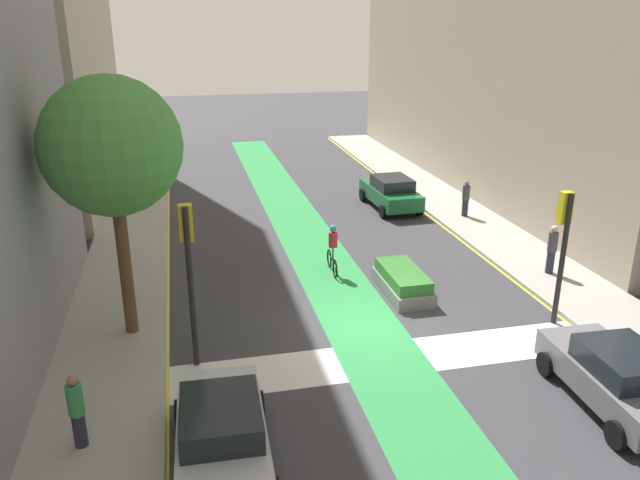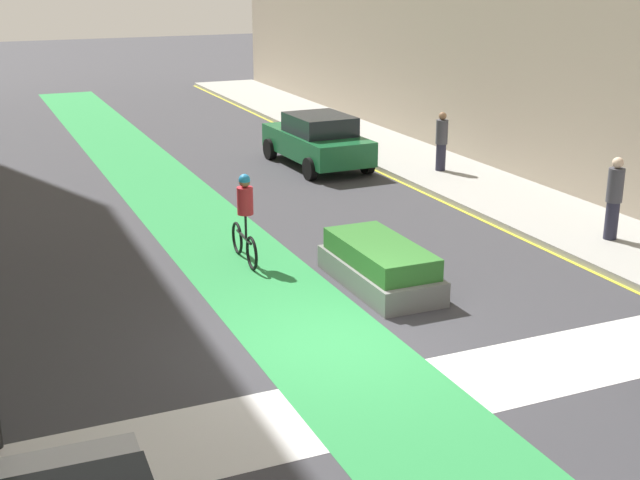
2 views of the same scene
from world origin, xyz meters
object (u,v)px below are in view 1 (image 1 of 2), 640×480
(car_grey_right_near, at_px, (617,376))
(pedestrian_sidewalk_right_a, at_px, (466,198))
(pedestrian_sidewalk_left_a, at_px, (77,410))
(median_planter, at_px, (403,282))
(cyclist_in_lane, at_px, (333,248))
(traffic_signal_near_right, at_px, (563,233))
(traffic_signal_near_left, at_px, (188,256))
(street_tree_near, at_px, (111,147))
(car_green_right_far, at_px, (391,192))
(pedestrian_sidewalk_right_b, at_px, (552,249))
(car_silver_left_near, at_px, (222,432))

(car_grey_right_near, xyz_separation_m, pedestrian_sidewalk_right_a, (2.89, 14.30, 0.20))
(pedestrian_sidewalk_left_a, xyz_separation_m, median_planter, (9.52, 6.13, -0.63))
(pedestrian_sidewalk_right_a, height_order, pedestrian_sidewalk_left_a, pedestrian_sidewalk_left_a)
(car_grey_right_near, xyz_separation_m, cyclist_in_lane, (-4.60, 9.44, 0.17))
(pedestrian_sidewalk_right_a, bearing_deg, pedestrian_sidewalk_left_a, -138.86)
(traffic_signal_near_right, relative_size, cyclist_in_lane, 2.21)
(cyclist_in_lane, bearing_deg, traffic_signal_near_left, -134.43)
(traffic_signal_near_right, bearing_deg, street_tree_near, 171.23)
(car_green_right_far, height_order, pedestrian_sidewalk_right_a, pedestrian_sidewalk_right_a)
(traffic_signal_near_right, bearing_deg, pedestrian_sidewalk_left_a, -166.54)
(traffic_signal_near_left, height_order, pedestrian_sidewalk_right_a, traffic_signal_near_left)
(car_grey_right_near, height_order, pedestrian_sidewalk_right_b, pedestrian_sidewalk_right_b)
(car_grey_right_near, height_order, street_tree_near, street_tree_near)
(traffic_signal_near_right, xyz_separation_m, car_grey_right_near, (-1.05, -4.26, -2.08))
(pedestrian_sidewalk_left_a, bearing_deg, car_silver_left_near, -20.88)
(car_green_right_far, relative_size, pedestrian_sidewalk_right_a, 2.56)
(traffic_signal_near_left, relative_size, median_planter, 1.54)
(car_silver_left_near, height_order, car_green_right_far, same)
(traffic_signal_near_right, distance_m, car_green_right_far, 12.66)
(traffic_signal_near_right, bearing_deg, car_silver_left_near, -157.47)
(pedestrian_sidewalk_right_b, bearing_deg, pedestrian_sidewalk_left_a, -157.41)
(pedestrian_sidewalk_right_b, bearing_deg, street_tree_near, -175.28)
(car_grey_right_near, relative_size, pedestrian_sidewalk_left_a, 2.48)
(cyclist_in_lane, bearing_deg, median_planter, -49.84)
(pedestrian_sidewalk_right_a, height_order, street_tree_near, street_tree_near)
(traffic_signal_near_left, distance_m, car_green_right_far, 16.04)
(pedestrian_sidewalk_right_a, distance_m, pedestrian_sidewalk_right_b, 6.92)
(car_silver_left_near, distance_m, street_tree_near, 8.14)
(car_silver_left_near, height_order, pedestrian_sidewalk_right_a, pedestrian_sidewalk_right_a)
(pedestrian_sidewalk_left_a, bearing_deg, car_green_right_far, 51.68)
(cyclist_in_lane, distance_m, pedestrian_sidewalk_right_b, 7.79)
(cyclist_in_lane, bearing_deg, car_green_right_far, 57.01)
(traffic_signal_near_right, distance_m, car_grey_right_near, 4.86)
(cyclist_in_lane, xyz_separation_m, pedestrian_sidewalk_right_b, (7.51, -2.06, 0.09))
(street_tree_near, height_order, median_planter, street_tree_near)
(traffic_signal_near_left, relative_size, car_green_right_far, 1.04)
(car_grey_right_near, distance_m, car_silver_left_near, 9.31)
(pedestrian_sidewalk_right_a, xyz_separation_m, pedestrian_sidewalk_right_b, (0.02, -6.92, 0.07))
(car_green_right_far, relative_size, pedestrian_sidewalk_right_b, 2.39)
(pedestrian_sidewalk_right_a, height_order, pedestrian_sidewalk_right_b, pedestrian_sidewalk_right_b)
(car_grey_right_near, height_order, pedestrian_sidewalk_left_a, pedestrian_sidewalk_left_a)
(car_silver_left_near, distance_m, car_green_right_far, 19.23)
(car_grey_right_near, xyz_separation_m, pedestrian_sidewalk_right_b, (2.91, 7.38, 0.26))
(car_silver_left_near, distance_m, pedestrian_sidewalk_right_a, 18.83)
(pedestrian_sidewalk_right_b, bearing_deg, car_silver_left_near, -148.74)
(car_grey_right_near, bearing_deg, street_tree_near, 151.62)
(traffic_signal_near_left, xyz_separation_m, street_tree_near, (-1.77, 1.95, 2.48))
(cyclist_in_lane, bearing_deg, car_grey_right_near, -64.00)
(traffic_signal_near_right, xyz_separation_m, cyclist_in_lane, (-5.66, 5.18, -1.91))
(traffic_signal_near_left, distance_m, pedestrian_sidewalk_right_b, 13.15)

